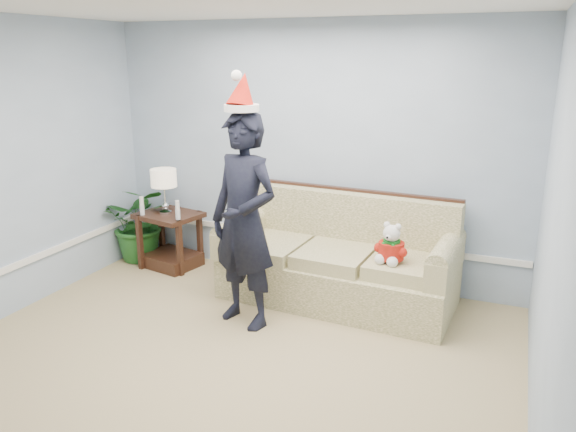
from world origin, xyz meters
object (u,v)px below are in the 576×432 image
(teddy_bear, at_px, (391,248))
(houseplant, at_px, (141,222))
(table_lamp, at_px, (164,180))
(man, at_px, (244,221))
(sofa, at_px, (339,263))
(side_table, at_px, (171,246))

(teddy_bear, bearing_deg, houseplant, -176.05)
(table_lamp, relative_size, man, 0.27)
(sofa, distance_m, teddy_bear, 0.69)
(table_lamp, relative_size, houseplant, 0.56)
(houseplant, distance_m, man, 2.17)
(table_lamp, bearing_deg, side_table, 47.62)
(side_table, relative_size, teddy_bear, 1.98)
(houseplant, relative_size, teddy_bear, 2.41)
(table_lamp, xyz_separation_m, houseplant, (-0.41, 0.09, -0.56))
(sofa, relative_size, table_lamp, 4.51)
(side_table, distance_m, teddy_bear, 2.67)
(side_table, xyz_separation_m, houseplant, (-0.44, 0.06, 0.21))
(sofa, bearing_deg, side_table, -179.86)
(side_table, bearing_deg, houseplant, 171.85)
(sofa, distance_m, table_lamp, 2.17)
(side_table, distance_m, houseplant, 0.49)
(sofa, relative_size, houseplant, 2.52)
(sofa, height_order, houseplant, sofa)
(houseplant, bearing_deg, teddy_bear, -8.06)
(side_table, xyz_separation_m, teddy_bear, (2.61, -0.37, 0.44))
(table_lamp, distance_m, man, 1.71)
(side_table, relative_size, man, 0.39)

